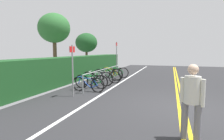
% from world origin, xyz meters
% --- Properties ---
extents(ground_plane, '(36.05, 10.99, 0.05)m').
position_xyz_m(ground_plane, '(0.00, 0.00, -0.03)').
color(ground_plane, '#2B2B2D').
extents(centre_line_yellow_inner, '(32.44, 0.10, 0.00)m').
position_xyz_m(centre_line_yellow_inner, '(0.00, -0.08, 0.00)').
color(centre_line_yellow_inner, gold).
rests_on(centre_line_yellow_inner, ground_plane).
extents(centre_line_yellow_outer, '(32.44, 0.10, 0.00)m').
position_xyz_m(centre_line_yellow_outer, '(0.00, 0.08, 0.00)').
color(centre_line_yellow_outer, gold).
rests_on(centre_line_yellow_outer, ground_plane).
extents(bike_lane_stripe_white, '(32.44, 0.12, 0.00)m').
position_xyz_m(bike_lane_stripe_white, '(0.00, 3.16, 0.00)').
color(bike_lane_stripe_white, white).
rests_on(bike_lane_stripe_white, ground_plane).
extents(bike_rack, '(5.69, 0.05, 0.83)m').
position_xyz_m(bike_rack, '(3.70, 4.01, 0.62)').
color(bike_rack, '#9EA0A5').
rests_on(bike_rack, ground_plane).
extents(bicycle_0, '(0.46, 1.69, 0.71)m').
position_xyz_m(bicycle_0, '(1.36, 3.99, 0.33)').
color(bicycle_0, black).
rests_on(bicycle_0, ground_plane).
extents(bicycle_1, '(0.46, 1.73, 0.72)m').
position_xyz_m(bicycle_1, '(2.10, 4.15, 0.34)').
color(bicycle_1, black).
rests_on(bicycle_1, ground_plane).
extents(bicycle_2, '(0.46, 1.77, 0.79)m').
position_xyz_m(bicycle_2, '(2.88, 4.14, 0.37)').
color(bicycle_2, black).
rests_on(bicycle_2, ground_plane).
extents(bicycle_3, '(0.49, 1.73, 0.75)m').
position_xyz_m(bicycle_3, '(3.75, 3.94, 0.35)').
color(bicycle_3, black).
rests_on(bicycle_3, ground_plane).
extents(bicycle_4, '(0.68, 1.78, 0.79)m').
position_xyz_m(bicycle_4, '(4.48, 4.08, 0.37)').
color(bicycle_4, black).
rests_on(bicycle_4, ground_plane).
extents(bicycle_5, '(0.64, 1.68, 0.78)m').
position_xyz_m(bicycle_5, '(5.28, 4.13, 0.36)').
color(bicycle_5, black).
rests_on(bicycle_5, ground_plane).
extents(bicycle_6, '(0.46, 1.70, 0.76)m').
position_xyz_m(bicycle_6, '(6.03, 3.99, 0.36)').
color(bicycle_6, black).
rests_on(bicycle_6, ground_plane).
extents(pedestrian, '(0.32, 0.46, 1.59)m').
position_xyz_m(pedestrian, '(-2.34, -0.05, 0.91)').
color(pedestrian, slate).
rests_on(pedestrian, ground_plane).
extents(sign_post_near, '(0.36, 0.06, 2.09)m').
position_xyz_m(sign_post_near, '(0.30, 4.17, 1.27)').
color(sign_post_near, gray).
rests_on(sign_post_near, ground_plane).
extents(sign_post_far, '(0.36, 0.06, 2.53)m').
position_xyz_m(sign_post_far, '(7.04, 4.27, 1.50)').
color(sign_post_far, gray).
rests_on(sign_post_far, ground_plane).
extents(hedge_backdrop, '(14.64, 1.30, 1.49)m').
position_xyz_m(hedge_backdrop, '(5.20, 6.41, 0.74)').
color(hedge_backdrop, '#1C4C21').
rests_on(hedge_backdrop, ground_plane).
extents(tree_mid, '(2.15, 2.15, 4.40)m').
position_xyz_m(tree_mid, '(4.76, 8.04, 3.37)').
color(tree_mid, brown).
rests_on(tree_mid, ground_plane).
extents(tree_far_right, '(2.14, 2.14, 3.60)m').
position_xyz_m(tree_far_right, '(10.55, 8.39, 2.64)').
color(tree_far_right, brown).
rests_on(tree_far_right, ground_plane).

